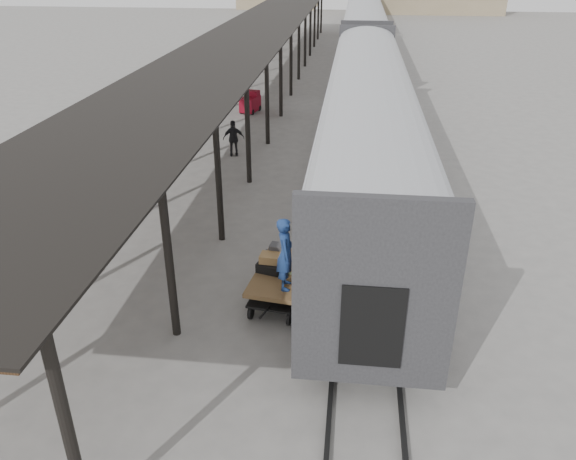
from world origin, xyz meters
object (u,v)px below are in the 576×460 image
(luggage_tug, at_px, (250,103))
(pedestrian, at_px, (234,138))
(baggage_cart, at_px, (280,280))
(porter, at_px, (286,254))

(luggage_tug, distance_m, pedestrian, 7.63)
(baggage_cart, relative_size, luggage_tug, 1.72)
(porter, xyz_separation_m, pedestrian, (-3.79, 12.01, -0.98))
(baggage_cart, height_order, luggage_tug, luggage_tug)
(baggage_cart, bearing_deg, porter, -62.49)
(baggage_cart, relative_size, pedestrian, 1.57)
(baggage_cart, xyz_separation_m, porter, (0.23, -0.65, 1.15))
(baggage_cart, bearing_deg, luggage_tug, 110.15)
(baggage_cart, distance_m, luggage_tug, 19.41)
(luggage_tug, xyz_separation_m, porter, (4.39, -19.61, 1.26))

